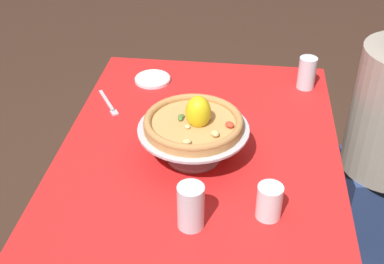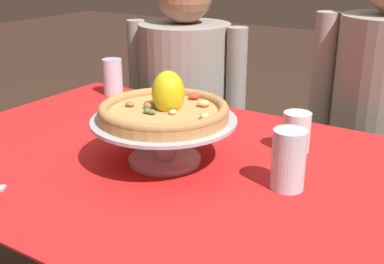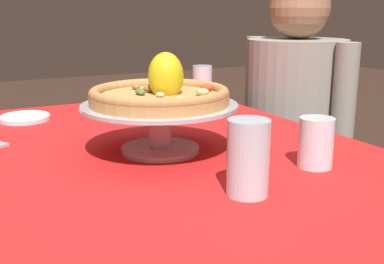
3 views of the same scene
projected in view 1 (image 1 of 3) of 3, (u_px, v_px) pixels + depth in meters
dining_table at (199, 175)px, 1.72m from camera, size 1.25×0.91×0.76m
pizza_stand at (193, 137)px, 1.58m from camera, size 0.35×0.35×0.11m
pizza at (194, 121)px, 1.55m from camera, size 0.31×0.31×0.11m
water_glass_back_right at (269, 203)px, 1.38m from camera, size 0.07×0.07×0.10m
water_glass_back_left at (306, 75)px, 1.97m from camera, size 0.07×0.07×0.13m
water_glass_side_right at (191, 209)px, 1.34m from camera, size 0.07×0.07×0.13m
side_plate at (153, 79)px, 2.03m from camera, size 0.14×0.14×0.02m
dinner_fork at (109, 104)px, 1.89m from camera, size 0.17×0.12×0.01m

